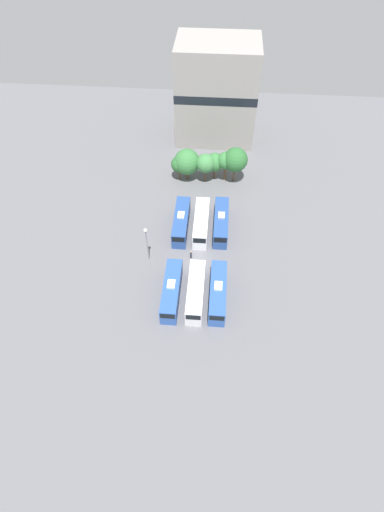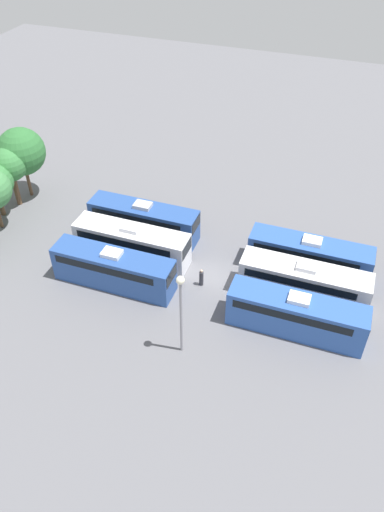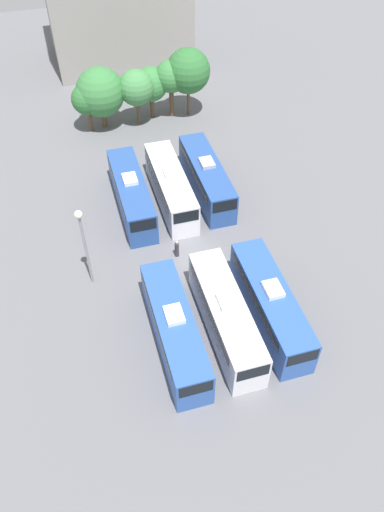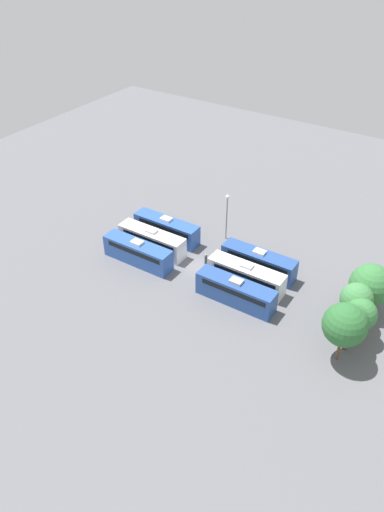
% 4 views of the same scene
% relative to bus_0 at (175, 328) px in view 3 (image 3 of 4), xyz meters
% --- Properties ---
extents(ground_plane, '(119.88, 119.88, 0.00)m').
position_rel_bus_0_xyz_m(ground_plane, '(3.62, 7.80, -1.74)').
color(ground_plane, slate).
extents(bus_0, '(2.53, 10.47, 3.53)m').
position_rel_bus_0_xyz_m(bus_0, '(0.00, 0.00, 0.00)').
color(bus_0, '#2D56A8').
rests_on(bus_0, ground_plane).
extents(bus_1, '(2.53, 10.47, 3.53)m').
position_rel_bus_0_xyz_m(bus_1, '(3.76, 0.09, 0.00)').
color(bus_1, silver).
rests_on(bus_1, ground_plane).
extents(bus_2, '(2.53, 10.47, 3.53)m').
position_rel_bus_0_xyz_m(bus_2, '(7.21, 0.23, 0.00)').
color(bus_2, '#2D56A8').
rests_on(bus_2, ground_plane).
extents(bus_3, '(2.53, 10.47, 3.53)m').
position_rel_bus_0_xyz_m(bus_3, '(0.03, 15.37, 0.00)').
color(bus_3, '#284C93').
rests_on(bus_3, ground_plane).
extents(bus_4, '(2.53, 10.47, 3.53)m').
position_rel_bus_0_xyz_m(bus_4, '(3.67, 15.40, 0.00)').
color(bus_4, silver).
rests_on(bus_4, ground_plane).
extents(bus_5, '(2.53, 10.47, 3.53)m').
position_rel_bus_0_xyz_m(bus_5, '(7.22, 15.82, 0.00)').
color(bus_5, '#284C93').
rests_on(bus_5, ground_plane).
extents(worker_person, '(0.36, 0.36, 1.67)m').
position_rel_bus_0_xyz_m(worker_person, '(2.37, 8.37, -0.97)').
color(worker_person, '#333338').
rests_on(worker_person, ground_plane).
extents(light_pole, '(0.60, 0.60, 7.39)m').
position_rel_bus_0_xyz_m(light_pole, '(-4.82, 7.45, 3.31)').
color(light_pole, gray).
rests_on(light_pole, ground_plane).
extents(tree_0, '(3.29, 3.29, 5.29)m').
position_rel_bus_0_xyz_m(tree_0, '(-1.72, 29.73, 1.88)').
color(tree_0, brown).
rests_on(tree_0, ground_plane).
extents(tree_1, '(5.20, 5.20, 6.67)m').
position_rel_bus_0_xyz_m(tree_1, '(-0.18, 30.07, 2.31)').
color(tree_1, brown).
rests_on(tree_1, ground_plane).
extents(tree_2, '(3.83, 3.83, 6.21)m').
position_rel_bus_0_xyz_m(tree_2, '(3.60, 29.53, 2.53)').
color(tree_2, brown).
rests_on(tree_2, ground_plane).
extents(tree_3, '(3.73, 3.73, 5.75)m').
position_rel_bus_0_xyz_m(tree_3, '(5.40, 30.64, 2.11)').
color(tree_3, brown).
rests_on(tree_3, ground_plane).
extents(tree_4, '(3.49, 3.49, 6.44)m').
position_rel_bus_0_xyz_m(tree_4, '(7.59, 30.20, 2.89)').
color(tree_4, brown).
rests_on(tree_4, ground_plane).
extents(tree_5, '(4.82, 4.82, 7.55)m').
position_rel_bus_0_xyz_m(tree_5, '(9.48, 30.01, 3.38)').
color(tree_5, brown).
rests_on(tree_5, ground_plane).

